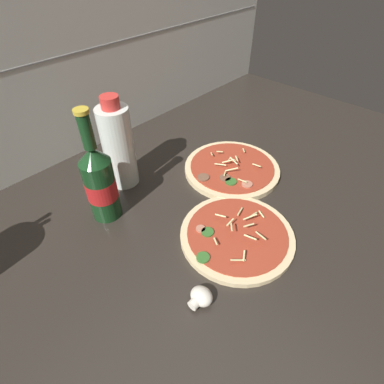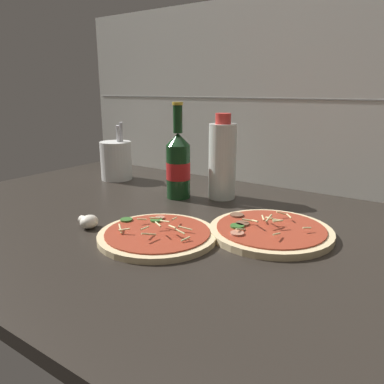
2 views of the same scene
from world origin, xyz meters
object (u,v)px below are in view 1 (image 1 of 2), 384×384
pizza_far (232,169)px  oil_bottle (118,146)px  pizza_near (237,235)px  mushroom_left (201,297)px  beer_bottle (100,182)px

pizza_far → oil_bottle: oil_bottle is taller
pizza_near → mushroom_left: 17.24cm
oil_bottle → pizza_far: bearing=-39.1°
mushroom_left → beer_bottle: bearing=86.5°
mushroom_left → pizza_near: bearing=13.9°
oil_bottle → mushroom_left: size_ratio=5.26×
mushroom_left → pizza_far: bearing=28.9°
pizza_far → mushroom_left: (-35.36, -19.49, 0.65)cm
pizza_far → oil_bottle: size_ratio=1.10×
pizza_near → beer_bottle: bearing=118.5°
pizza_far → beer_bottle: (-33.42, 11.88, 8.81)cm
pizza_far → mushroom_left: size_ratio=5.79×
beer_bottle → oil_bottle: beer_bottle is taller
pizza_near → beer_bottle: 32.25cm
pizza_near → pizza_far: size_ratio=0.95×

